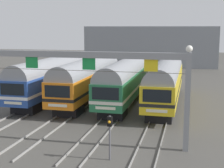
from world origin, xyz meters
TOP-DOWN VIEW (x-y plane):
  - ground_plane at (0.00, 0.00)m, footprint 160.00×160.00m
  - track_bed at (0.00, 17.00)m, footprint 14.21×70.00m
  - commuter_train_blue at (-6.35, -0.00)m, footprint 2.88×18.06m
  - commuter_train_orange at (-2.12, -0.01)m, footprint 2.88×18.06m
  - commuter_train_green at (2.12, -0.00)m, footprint 2.88×18.06m
  - commuter_train_yellow at (6.35, -0.01)m, footprint 2.88×18.06m
  - catenary_gantry at (0.00, -13.50)m, footprint 17.94×0.44m
  - yard_signal_mast at (4.23, -16.21)m, footprint 0.28×0.35m
  - maintenance_building at (0.45, 37.76)m, footprint 27.24×10.00m

SIDE VIEW (x-z plane):
  - ground_plane at x=0.00m, z-range 0.00..0.00m
  - track_bed at x=0.00m, z-range 0.00..0.15m
  - yard_signal_mast at x=4.23m, z-range 0.56..3.37m
  - commuter_train_orange at x=-2.12m, z-range 0.30..5.07m
  - commuter_train_yellow at x=6.35m, z-range 0.30..5.07m
  - commuter_train_blue at x=-6.35m, z-range 0.16..5.21m
  - commuter_train_green at x=2.12m, z-range 0.16..5.21m
  - maintenance_building at x=0.45m, z-range 0.00..8.29m
  - catenary_gantry at x=0.00m, z-range 1.64..8.61m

